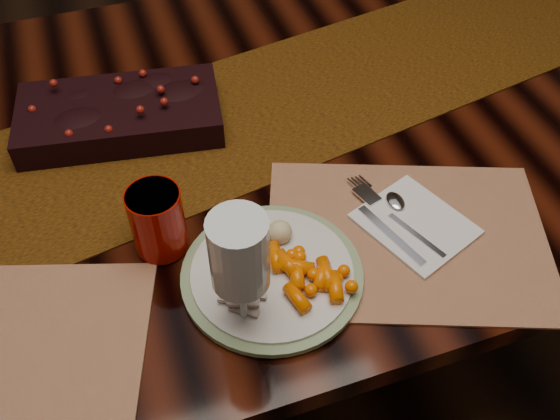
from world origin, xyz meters
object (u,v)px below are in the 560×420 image
object	(u,v)px
baby_carrots	(293,273)
red_cup	(157,221)
wine_glass	(241,278)
turkey_shreds	(239,299)
placemat_main	(407,237)
napkin	(415,224)
dinner_plate	(272,274)
centerpiece	(119,111)
dining_table	(245,263)
mashed_potatoes	(263,222)

from	to	relation	value
baby_carrots	red_cup	world-z (taller)	red_cup
wine_glass	red_cup	bearing A→B (deg)	114.84
turkey_shreds	red_cup	world-z (taller)	red_cup
placemat_main	wine_glass	distance (m)	0.29
turkey_shreds	wine_glass	world-z (taller)	wine_glass
baby_carrots	napkin	size ratio (longest dim) A/B	0.79
turkey_shreds	red_cup	distance (m)	0.17
dinner_plate	turkey_shreds	size ratio (longest dim) A/B	3.40
turkey_shreds	dinner_plate	bearing A→B (deg)	32.23
wine_glass	baby_carrots	bearing A→B (deg)	22.74
turkey_shreds	napkin	bearing A→B (deg)	11.05
wine_glass	placemat_main	bearing A→B (deg)	12.67
centerpiece	napkin	size ratio (longest dim) A/B	2.20
centerpiece	red_cup	distance (m)	0.29
turkey_shreds	napkin	distance (m)	0.30
centerpiece	wine_glass	distance (m)	0.46
napkin	dinner_plate	bearing A→B (deg)	164.10
napkin	wine_glass	bearing A→B (deg)	173.78
turkey_shreds	wine_glass	distance (m)	0.08
dinner_plate	baby_carrots	distance (m)	0.04
placemat_main	dinner_plate	xyz separation A→B (m)	(-0.21, -0.00, 0.01)
red_cup	placemat_main	bearing A→B (deg)	-16.52
dining_table	baby_carrots	bearing A→B (deg)	-92.66
centerpiece	mashed_potatoes	xyz separation A→B (m)	(0.15, -0.32, 0.00)
placemat_main	wine_glass	size ratio (longest dim) A/B	2.05
dinner_plate	napkin	size ratio (longest dim) A/B	1.64
dinner_plate	napkin	bearing A→B (deg)	5.03
dining_table	napkin	size ratio (longest dim) A/B	11.58
dinner_plate	red_cup	world-z (taller)	red_cup
baby_carrots	wine_glass	world-z (taller)	wine_glass
baby_carrots	wine_glass	size ratio (longest dim) A/B	0.61
baby_carrots	turkey_shreds	bearing A→B (deg)	-169.92
placemat_main	baby_carrots	xyz separation A→B (m)	(-0.19, -0.03, 0.03)
dinner_plate	mashed_potatoes	size ratio (longest dim) A/B	3.20
placemat_main	napkin	bearing A→B (deg)	57.95
dining_table	baby_carrots	xyz separation A→B (m)	(-0.02, -0.34, 0.41)
napkin	red_cup	world-z (taller)	red_cup
dining_table	mashed_potatoes	bearing A→B (deg)	-96.74
dining_table	napkin	bearing A→B (deg)	-56.68
placemat_main	turkey_shreds	world-z (taller)	turkey_shreds
wine_glass	centerpiece	bearing A→B (deg)	100.92
dining_table	centerpiece	distance (m)	0.46
centerpiece	dinner_plate	world-z (taller)	centerpiece
baby_carrots	red_cup	distance (m)	0.21
mashed_potatoes	centerpiece	bearing A→B (deg)	115.53
baby_carrots	red_cup	bearing A→B (deg)	140.36
turkey_shreds	wine_glass	xyz separation A→B (m)	(0.00, -0.02, 0.07)
dining_table	baby_carrots	distance (m)	0.53
dining_table	baby_carrots	world-z (taller)	baby_carrots
dinner_plate	turkey_shreds	distance (m)	0.07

